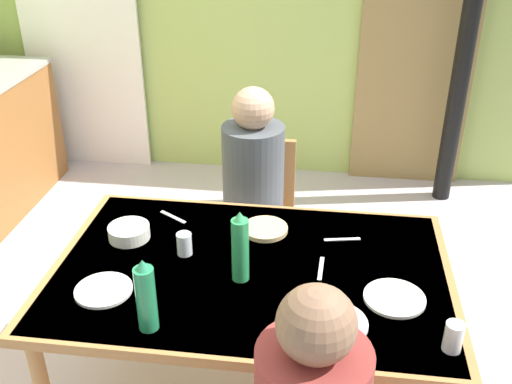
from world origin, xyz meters
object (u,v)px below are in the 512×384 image
Objects in this scene: person_far_diner at (253,175)px; water_bottle_green_far at (146,297)px; serving_bowl_center at (129,232)px; water_bottle_green_near at (240,248)px; chair_far_diner at (256,212)px; dining_table at (251,282)px.

person_far_diner is 2.86× the size of water_bottle_green_far.
water_bottle_green_far is 0.58m from serving_bowl_center.
person_far_diner reaches higher than water_bottle_green_near.
chair_far_diner is at bearing 93.85° from water_bottle_green_near.
water_bottle_green_near is at bearing -23.27° from serving_bowl_center.
water_bottle_green_near is (0.06, -0.91, 0.38)m from chair_far_diner.
water_bottle_green_far is (-0.20, -1.08, 0.09)m from person_far_diner.
dining_table is 1.75× the size of chair_far_diner.
chair_far_diner is at bearing -90.00° from person_far_diner.
dining_table is at bearing -15.59° from serving_bowl_center.
serving_bowl_center is (-0.24, 0.52, -0.10)m from water_bottle_green_far.
water_bottle_green_near is 0.55m from serving_bowl_center.
person_far_diner is at bearing 97.24° from dining_table.
person_far_diner is 1.10m from water_bottle_green_far.
chair_far_diner is at bearing 80.80° from water_bottle_green_far.
water_bottle_green_far is at bearing 80.80° from chair_far_diner.
person_far_diner reaches higher than serving_bowl_center.
water_bottle_green_near is 0.40m from water_bottle_green_far.
chair_far_diner is 0.31m from person_far_diner.
serving_bowl_center is (-0.44, -0.56, -0.01)m from person_far_diner.
chair_far_diner reaches higher than serving_bowl_center.
water_bottle_green_near reaches higher than dining_table.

